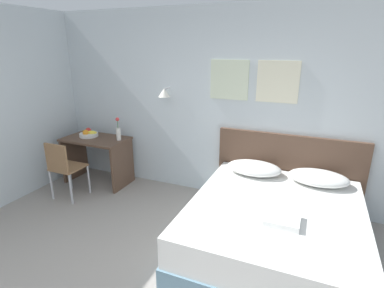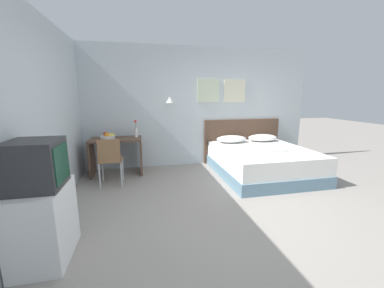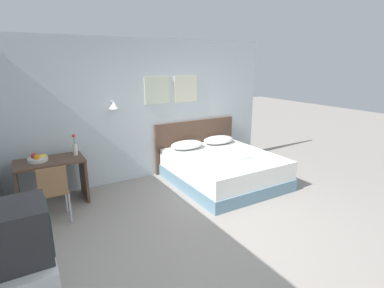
# 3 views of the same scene
# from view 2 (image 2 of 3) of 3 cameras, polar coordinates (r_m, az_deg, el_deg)

# --- Properties ---
(ground_plane) EXTENTS (24.00, 24.00, 0.00)m
(ground_plane) POSITION_cam_2_polar(r_m,az_deg,el_deg) (3.34, 10.47, -17.08)
(ground_plane) COLOR gray
(wall_back) EXTENTS (5.59, 0.31, 2.65)m
(wall_back) POSITION_cam_2_polar(r_m,az_deg,el_deg) (5.42, 0.30, 8.89)
(wall_back) COLOR silver
(wall_back) RESTS_ON ground_plane
(wall_left) EXTENTS (0.06, 5.58, 2.65)m
(wall_left) POSITION_cam_2_polar(r_m,az_deg,el_deg) (2.78, -38.94, 3.50)
(wall_left) COLOR silver
(wall_left) RESTS_ON ground_plane
(bed) EXTENTS (1.77, 1.99, 0.55)m
(bed) POSITION_cam_2_polar(r_m,az_deg,el_deg) (5.01, 16.62, -4.13)
(bed) COLOR #66899E
(bed) RESTS_ON ground_plane
(headboard) EXTENTS (1.89, 0.06, 1.04)m
(headboard) POSITION_cam_2_polar(r_m,az_deg,el_deg) (5.85, 11.96, 0.81)
(headboard) COLOR brown
(headboard) RESTS_ON ground_plane
(pillow_left) EXTENTS (0.69, 0.44, 0.16)m
(pillow_left) POSITION_cam_2_polar(r_m,az_deg,el_deg) (5.41, 9.56, 1.21)
(pillow_left) COLOR white
(pillow_left) RESTS_ON bed
(pillow_right) EXTENTS (0.69, 0.44, 0.16)m
(pillow_right) POSITION_cam_2_polar(r_m,az_deg,el_deg) (5.74, 16.74, 1.48)
(pillow_right) COLOR white
(pillow_right) RESTS_ON bed
(folded_towel_near_foot) EXTENTS (0.32, 0.30, 0.06)m
(folded_towel_near_foot) POSITION_cam_2_polar(r_m,az_deg,el_deg) (4.74, 19.60, -1.39)
(folded_towel_near_foot) COLOR white
(folded_towel_near_foot) RESTS_ON bed
(desk) EXTENTS (1.01, 0.59, 0.75)m
(desk) POSITION_cam_2_polar(r_m,az_deg,el_deg) (5.02, -17.85, -1.40)
(desk) COLOR brown
(desk) RESTS_ON ground_plane
(desk_chair) EXTENTS (0.40, 0.40, 0.86)m
(desk_chair) POSITION_cam_2_polar(r_m,az_deg,el_deg) (4.40, -19.26, -3.20)
(desk_chair) COLOR #8E6642
(desk_chair) RESTS_ON ground_plane
(fruit_bowl) EXTENTS (0.29, 0.29, 0.13)m
(fruit_bowl) POSITION_cam_2_polar(r_m,az_deg,el_deg) (5.02, -19.80, 1.78)
(fruit_bowl) COLOR silver
(fruit_bowl) RESTS_ON desk
(flower_vase) EXTENTS (0.07, 0.07, 0.36)m
(flower_vase) POSITION_cam_2_polar(r_m,az_deg,el_deg) (4.99, -13.43, 3.14)
(flower_vase) COLOR silver
(flower_vase) RESTS_ON desk
(tv_stand) EXTENTS (0.45, 0.68, 0.75)m
(tv_stand) POSITION_cam_2_polar(r_m,az_deg,el_deg) (2.82, -32.28, -16.00)
(tv_stand) COLOR white
(tv_stand) RESTS_ON ground_plane
(television) EXTENTS (0.44, 0.47, 0.45)m
(television) POSITION_cam_2_polar(r_m,az_deg,el_deg) (2.61, -33.65, -4.15)
(television) COLOR #2D2D30
(television) RESTS_ON tv_stand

